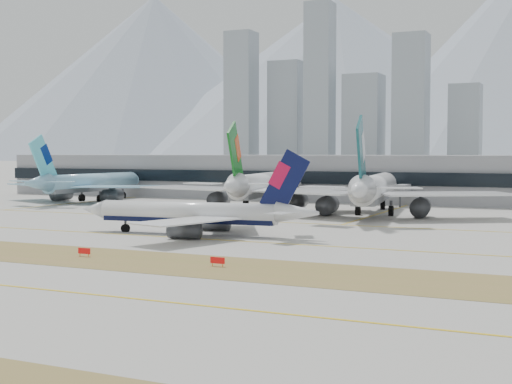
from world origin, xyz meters
The scene contains 11 objects.
ground centered at (0.00, 0.00, 0.00)m, with size 3000.00×3000.00×0.00m, color #A5A29A.
apron_markings centered at (0.00, -53.95, 0.02)m, with size 360.00×122.22×0.06m.
taxiing_airliner centered at (-7.42, 0.62, 4.03)m, with size 49.79×43.08×16.72m.
widebody_korean centered at (-85.08, 67.62, 5.72)m, with size 60.42×58.89×21.53m.
widebody_eva centered at (-22.30, 62.49, 6.36)m, with size 66.14×65.49×23.93m.
widebody_cathay centered at (12.72, 55.18, 6.47)m, with size 67.56×66.72×24.33m.
terminal centered at (0.00, 114.84, 7.50)m, with size 280.00×43.10×15.00m.
hold_sign_left centered at (-8.63, -32.00, 0.88)m, with size 2.20×0.15×1.35m.
hold_sign_right centered at (14.25, -32.00, 0.88)m, with size 2.20×0.15×1.35m.
gse_b centered at (-18.06, 42.63, 1.05)m, with size 3.55×2.00×2.60m.
city_skyline centered at (-106.76, 453.42, 49.80)m, with size 342.00×49.80×140.00m.
Camera 1 is at (59.94, -118.93, 15.82)m, focal length 50.00 mm.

